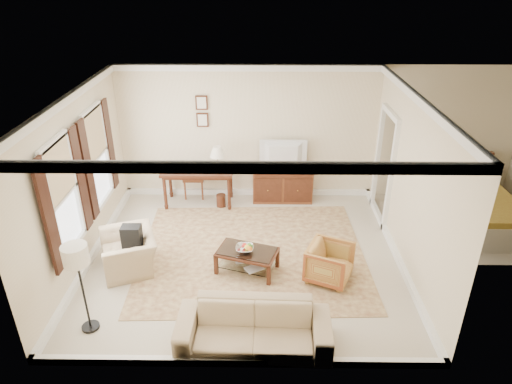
{
  "coord_description": "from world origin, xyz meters",
  "views": [
    {
      "loc": [
        0.28,
        -6.77,
        4.73
      ],
      "look_at": [
        0.2,
        0.3,
        1.15
      ],
      "focal_mm": 32.0,
      "sensor_mm": 36.0,
      "label": 1
    }
  ],
  "objects_px": {
    "coffee_table": "(247,255)",
    "sideboard": "(282,183)",
    "tv": "(284,146)",
    "striped_armchair": "(330,261)",
    "club_armchair": "(128,246)",
    "writing_desk": "(198,173)",
    "sofa": "(254,322)"
  },
  "relations": [
    {
      "from": "tv",
      "to": "coffee_table",
      "type": "height_order",
      "value": "tv"
    },
    {
      "from": "tv",
      "to": "sofa",
      "type": "distance_m",
      "value": 4.42
    },
    {
      "from": "coffee_table",
      "to": "striped_armchair",
      "type": "xyz_separation_m",
      "value": [
        1.36,
        -0.21,
        0.04
      ]
    },
    {
      "from": "club_armchair",
      "to": "coffee_table",
      "type": "bearing_deg",
      "value": 67.17
    },
    {
      "from": "tv",
      "to": "striped_armchair",
      "type": "height_order",
      "value": "tv"
    },
    {
      "from": "striped_armchair",
      "to": "club_armchair",
      "type": "distance_m",
      "value": 3.38
    },
    {
      "from": "sideboard",
      "to": "club_armchair",
      "type": "distance_m",
      "value": 3.73
    },
    {
      "from": "writing_desk",
      "to": "striped_armchair",
      "type": "distance_m",
      "value": 3.64
    },
    {
      "from": "sofa",
      "to": "writing_desk",
      "type": "bearing_deg",
      "value": 108.93
    },
    {
      "from": "striped_armchair",
      "to": "sofa",
      "type": "relative_size",
      "value": 0.34
    },
    {
      "from": "club_armchair",
      "to": "sofa",
      "type": "bearing_deg",
      "value": 29.87
    },
    {
      "from": "sofa",
      "to": "tv",
      "type": "bearing_deg",
      "value": 84.63
    },
    {
      "from": "sofa",
      "to": "striped_armchair",
      "type": "bearing_deg",
      "value": 52.53
    },
    {
      "from": "writing_desk",
      "to": "sofa",
      "type": "bearing_deg",
      "value": -73.14
    },
    {
      "from": "coffee_table",
      "to": "club_armchair",
      "type": "height_order",
      "value": "club_armchair"
    },
    {
      "from": "striped_armchair",
      "to": "sofa",
      "type": "distance_m",
      "value": 1.92
    },
    {
      "from": "sideboard",
      "to": "club_armchair",
      "type": "height_order",
      "value": "club_armchair"
    },
    {
      "from": "sideboard",
      "to": "coffee_table",
      "type": "bearing_deg",
      "value": -104.86
    },
    {
      "from": "sideboard",
      "to": "club_armchair",
      "type": "bearing_deg",
      "value": -136.57
    },
    {
      "from": "writing_desk",
      "to": "striped_armchair",
      "type": "xyz_separation_m",
      "value": [
        2.47,
        -2.64,
        -0.36
      ]
    },
    {
      "from": "sideboard",
      "to": "sofa",
      "type": "bearing_deg",
      "value": -97.4
    },
    {
      "from": "tv",
      "to": "striped_armchair",
      "type": "xyz_separation_m",
      "value": [
        0.66,
        -2.82,
        -0.92
      ]
    },
    {
      "from": "coffee_table",
      "to": "sideboard",
      "type": "bearing_deg",
      "value": 75.14
    },
    {
      "from": "tv",
      "to": "club_armchair",
      "type": "distance_m",
      "value": 3.81
    },
    {
      "from": "tv",
      "to": "club_armchair",
      "type": "bearing_deg",
      "value": 43.21
    },
    {
      "from": "sideboard",
      "to": "tv",
      "type": "bearing_deg",
      "value": -90.0
    },
    {
      "from": "sideboard",
      "to": "coffee_table",
      "type": "distance_m",
      "value": 2.73
    },
    {
      "from": "striped_armchair",
      "to": "sideboard",
      "type": "bearing_deg",
      "value": 36.98
    },
    {
      "from": "sideboard",
      "to": "coffee_table",
      "type": "relative_size",
      "value": 1.16
    },
    {
      "from": "coffee_table",
      "to": "striped_armchair",
      "type": "height_order",
      "value": "striped_armchair"
    },
    {
      "from": "coffee_table",
      "to": "sofa",
      "type": "bearing_deg",
      "value": -85.33
    },
    {
      "from": "tv",
      "to": "sideboard",
      "type": "bearing_deg",
      "value": -90.0
    }
  ]
}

